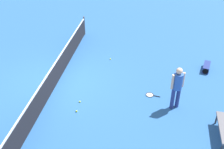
# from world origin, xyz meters

# --- Properties ---
(ground_plane) EXTENTS (40.00, 40.00, 0.00)m
(ground_plane) POSITION_xyz_m (0.00, 0.00, 0.00)
(ground_plane) COLOR #265693
(court_net) EXTENTS (10.09, 0.09, 1.07)m
(court_net) POSITION_xyz_m (0.00, 0.00, 0.50)
(court_net) COLOR #4C4C51
(court_net) RESTS_ON ground_plane
(player_near_side) EXTENTS (0.46, 0.50, 1.70)m
(player_near_side) POSITION_xyz_m (-1.02, -4.82, 1.01)
(player_near_side) COLOR navy
(player_near_side) RESTS_ON ground_plane
(tennis_racket_near_player) EXTENTS (0.37, 0.60, 0.03)m
(tennis_racket_near_player) POSITION_xyz_m (-0.41, -3.94, 0.01)
(tennis_racket_near_player) COLOR black
(tennis_racket_near_player) RESTS_ON ground_plane
(tennis_ball_near_player) EXTENTS (0.07, 0.07, 0.07)m
(tennis_ball_near_player) POSITION_xyz_m (-1.25, -1.27, 0.03)
(tennis_ball_near_player) COLOR #C6E033
(tennis_ball_near_player) RESTS_ON ground_plane
(tennis_ball_by_net) EXTENTS (0.07, 0.07, 0.07)m
(tennis_ball_by_net) POSITION_xyz_m (2.22, -1.93, 0.03)
(tennis_ball_by_net) COLOR #C6E033
(tennis_ball_by_net) RESTS_ON ground_plane
(tennis_ball_midcourt) EXTENTS (0.07, 0.07, 0.07)m
(tennis_ball_midcourt) POSITION_xyz_m (-1.81, -1.29, 0.03)
(tennis_ball_midcourt) COLOR #C6E033
(tennis_ball_midcourt) RESTS_ON ground_plane
(equipment_bag) EXTENTS (0.84, 0.47, 0.28)m
(equipment_bag) POSITION_xyz_m (1.87, -6.41, 0.14)
(equipment_bag) COLOR navy
(equipment_bag) RESTS_ON ground_plane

